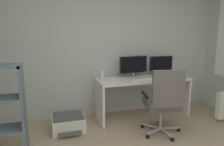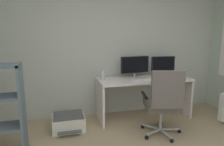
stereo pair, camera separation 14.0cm
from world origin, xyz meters
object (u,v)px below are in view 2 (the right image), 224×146
(desk, at_px, (144,88))
(keyboard, at_px, (142,79))
(desktop_speaker, at_px, (103,75))
(office_chair, at_px, (163,101))
(printer, at_px, (69,122))
(computer_mouse, at_px, (157,78))
(monitor_main, at_px, (135,65))
(monitor_secondary, at_px, (163,65))

(desk, bearing_deg, keyboard, -136.45)
(desktop_speaker, bearing_deg, office_chair, -49.17)
(printer, bearing_deg, office_chair, -24.13)
(keyboard, xyz_separation_m, computer_mouse, (0.28, -0.01, 0.01))
(desk, distance_m, monitor_main, 0.44)
(keyboard, bearing_deg, computer_mouse, -5.08)
(monitor_secondary, bearing_deg, desk, -165.07)
(printer, bearing_deg, desktop_speaker, 20.95)
(office_chair, bearing_deg, desk, 88.45)
(keyboard, relative_size, desktop_speaker, 2.00)
(monitor_main, xyz_separation_m, keyboard, (0.07, -0.18, -0.21))
(keyboard, relative_size, printer, 0.67)
(desk, height_order, keyboard, keyboard)
(keyboard, height_order, printer, keyboard)
(desktop_speaker, bearing_deg, computer_mouse, -8.43)
(monitor_main, relative_size, printer, 1.07)
(desk, distance_m, printer, 1.43)
(monitor_main, distance_m, desktop_speaker, 0.62)
(desk, xyz_separation_m, keyboard, (-0.07, -0.06, 0.19))
(desk, xyz_separation_m, computer_mouse, (0.21, -0.08, 0.20))
(monitor_secondary, xyz_separation_m, office_chair, (-0.45, -0.88, -0.38))
(keyboard, distance_m, office_chair, 0.73)
(computer_mouse, distance_m, printer, 1.69)
(monitor_main, distance_m, printer, 1.51)
(keyboard, height_order, office_chair, office_chair)
(desk, height_order, computer_mouse, computer_mouse)
(monitor_secondary, distance_m, desktop_speaker, 1.18)
(desktop_speaker, distance_m, office_chair, 1.13)
(computer_mouse, relative_size, desktop_speaker, 0.59)
(computer_mouse, relative_size, office_chair, 0.10)
(keyboard, bearing_deg, monitor_main, 108.84)
(keyboard, distance_m, computer_mouse, 0.28)
(monitor_main, relative_size, monitor_secondary, 1.19)
(monitor_secondary, height_order, office_chair, monitor_secondary)
(computer_mouse, bearing_deg, monitor_main, 149.07)
(monitor_main, xyz_separation_m, office_chair, (0.12, -0.88, -0.39))
(desk, xyz_separation_m, monitor_main, (-0.14, 0.11, 0.40))
(printer, bearing_deg, keyboard, 4.70)
(desktop_speaker, bearing_deg, monitor_secondary, 2.33)
(office_chair, bearing_deg, monitor_main, 97.46)
(desktop_speaker, distance_m, printer, 0.96)
(monitor_secondary, relative_size, keyboard, 1.34)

